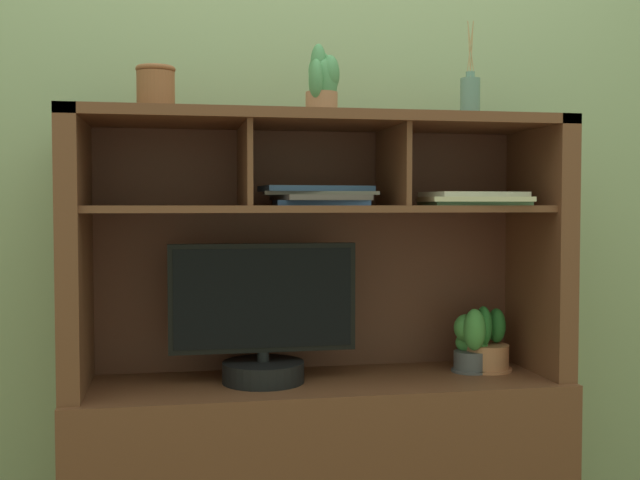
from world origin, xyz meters
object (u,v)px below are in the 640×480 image
potted_orchid (487,347)px  potted_fern (471,343)px  media_console (320,426)px  potted_succulent (322,82)px  ceramic_vase (156,89)px  magazine_stack_centre (473,199)px  diffuser_bottle (470,98)px  tv_monitor (263,326)px  magazine_stack_left (318,196)px

potted_orchid → potted_fern: size_ratio=1.02×
media_console → potted_succulent: (0.00, -0.04, 1.03)m
ceramic_vase → potted_orchid: bearing=2.7°
potted_orchid → magazine_stack_centre: 0.48m
magazine_stack_centre → diffuser_bottle: bearing=77.9°
tv_monitor → potted_fern: tv_monitor is taller
potted_fern → diffuser_bottle: (-0.01, 0.01, 0.77)m
tv_monitor → magazine_stack_left: size_ratio=1.59×
magazine_stack_left → diffuser_bottle: size_ratio=1.16×
tv_monitor → diffuser_bottle: 0.95m
potted_fern → magazine_stack_centre: size_ratio=0.63×
potted_orchid → potted_succulent: bearing=-174.3°
diffuser_bottle → potted_succulent: bearing=-174.6°
potted_fern → potted_orchid: bearing=14.0°
potted_orchid → magazine_stack_left: magazine_stack_left is taller
tv_monitor → diffuser_bottle: (0.65, 0.03, 0.69)m
tv_monitor → ceramic_vase: 0.75m
tv_monitor → magazine_stack_left: magazine_stack_left is taller
magazine_stack_centre → diffuser_bottle: diffuser_bottle is taller
potted_orchid → magazine_stack_left: (-0.55, -0.02, 0.48)m
magazine_stack_centre → potted_orchid: bearing=44.8°
potted_orchid → diffuser_bottle: 0.79m
media_console → potted_succulent: size_ratio=7.07×
potted_fern → ceramic_vase: (-0.96, -0.03, 0.76)m
tv_monitor → ceramic_vase: ceramic_vase is taller
potted_fern → magazine_stack_centre: magazine_stack_centre is taller
magazine_stack_left → diffuser_bottle: bearing=1.3°
media_console → potted_fern: 0.54m
tv_monitor → potted_fern: 0.66m
potted_fern → magazine_stack_left: magazine_stack_left is taller
potted_succulent → magazine_stack_left: bearing=99.3°
magazine_stack_left → magazine_stack_centre: (0.47, -0.06, -0.01)m
diffuser_bottle → potted_succulent: diffuser_bottle is taller
ceramic_vase → diffuser_bottle: bearing=2.3°
potted_succulent → potted_orchid: bearing=5.7°
potted_succulent → ceramic_vase: (-0.48, 0.01, -0.03)m
magazine_stack_left → potted_succulent: (0.01, -0.03, 0.33)m
magazine_stack_left → potted_succulent: size_ratio=1.68×
potted_fern → magazine_stack_left: size_ratio=0.58×
media_console → potted_fern: (0.49, 0.00, 0.24)m
potted_succulent → ceramic_vase: size_ratio=1.64×
media_console → potted_fern: media_console is taller
potted_fern → ceramic_vase: size_ratio=1.61×
diffuser_bottle → ceramic_vase: size_ratio=2.39×
potted_orchid → magazine_stack_centre: bearing=-135.2°
media_console → potted_succulent: 1.03m
magazine_stack_centre → magazine_stack_left: bearing=172.5°
potted_fern → potted_succulent: bearing=-175.3°
media_console → ceramic_vase: ceramic_vase is taller
magazine_stack_left → ceramic_vase: bearing=-176.7°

